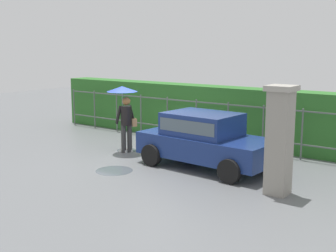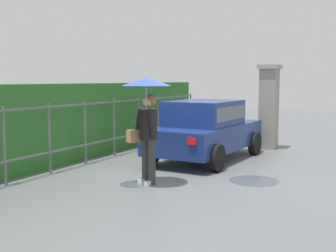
{
  "view_description": "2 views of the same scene",
  "coord_description": "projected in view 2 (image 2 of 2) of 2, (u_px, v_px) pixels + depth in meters",
  "views": [
    {
      "loc": [
        7.82,
        -9.92,
        3.25
      ],
      "look_at": [
        0.35,
        0.05,
        1.01
      ],
      "focal_mm": 47.71,
      "sensor_mm": 36.0,
      "label": 1
    },
    {
      "loc": [
        -8.42,
        -4.01,
        1.99
      ],
      "look_at": [
        0.08,
        0.38,
        0.97
      ],
      "focal_mm": 46.49,
      "sensor_mm": 36.0,
      "label": 2
    }
  ],
  "objects": [
    {
      "name": "puddle_near",
      "position": [
        254.0,
        181.0,
        8.6
      ],
      "size": [
        0.98,
        0.98,
        0.0
      ],
      "primitive_type": "cylinder",
      "color": "#4C545B",
      "rests_on": "ground"
    },
    {
      "name": "hedge_row",
      "position": [
        60.0,
        123.0,
        10.61
      ],
      "size": [
        13.09,
        0.9,
        1.9
      ],
      "primitive_type": "cube",
      "color": "#2D6B28",
      "rests_on": "ground"
    },
    {
      "name": "ground_plane",
      "position": [
        182.0,
        171.0,
        9.48
      ],
      "size": [
        40.0,
        40.0,
        0.0
      ],
      "primitive_type": "plane",
      "color": "slate"
    },
    {
      "name": "gate_pillar",
      "position": [
        269.0,
        106.0,
        12.56
      ],
      "size": [
        0.6,
        0.6,
        2.42
      ],
      "color": "gray",
      "rests_on": "ground"
    },
    {
      "name": "car",
      "position": [
        205.0,
        128.0,
        10.82
      ],
      "size": [
        3.81,
        2.01,
        1.48
      ],
      "rotation": [
        0.0,
        0.0,
        -0.05
      ],
      "color": "navy",
      "rests_on": "ground"
    },
    {
      "name": "pedestrian",
      "position": [
        147.0,
        108.0,
        8.19
      ],
      "size": [
        0.94,
        0.94,
        2.04
      ],
      "rotation": [
        0.0,
        0.0,
        2.71
      ],
      "color": "#333333",
      "rests_on": "ground"
    },
    {
      "name": "fence_section",
      "position": [
        85.0,
        129.0,
        10.28
      ],
      "size": [
        12.14,
        0.05,
        1.5
      ],
      "color": "#59605B",
      "rests_on": "ground"
    },
    {
      "name": "puddle_far",
      "position": [
        136.0,
        184.0,
        8.33
      ],
      "size": [
        0.64,
        0.64,
        0.0
      ],
      "primitive_type": "cylinder",
      "color": "#4C545B",
      "rests_on": "ground"
    }
  ]
}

